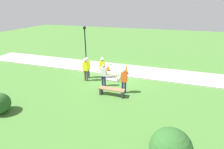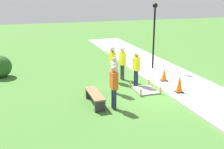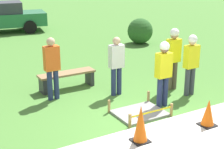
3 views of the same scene
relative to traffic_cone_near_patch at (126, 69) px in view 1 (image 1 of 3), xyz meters
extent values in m
plane|color=#477A33|center=(0.73, 0.56, -0.49)|extent=(60.00, 60.00, 0.00)
cube|color=#BCB7AD|center=(0.73, -0.86, -0.44)|extent=(28.00, 2.85, 0.10)
cube|color=gray|center=(0.85, 1.24, -0.46)|extent=(1.19, 0.94, 0.06)
cube|color=tan|center=(0.25, 0.77, -0.32)|extent=(0.05, 0.05, 0.33)
cube|color=tan|center=(1.44, 0.77, -0.32)|extent=(0.05, 0.05, 0.33)
cube|color=tan|center=(0.25, 1.71, -0.32)|extent=(0.05, 0.05, 0.33)
cube|color=tan|center=(1.44, 1.71, -0.32)|extent=(0.05, 0.05, 0.33)
cube|color=yellow|center=(0.85, 0.77, -0.24)|extent=(1.19, 0.00, 0.04)
cube|color=black|center=(0.00, 0.00, -0.38)|extent=(0.34, 0.34, 0.02)
cone|color=orange|center=(0.00, 0.00, 0.02)|extent=(0.29, 0.29, 0.76)
cube|color=black|center=(1.69, -0.16, -0.38)|extent=(0.34, 0.34, 0.02)
cone|color=orange|center=(1.69, -0.16, -0.07)|extent=(0.29, 0.29, 0.59)
cube|color=#2D2D33|center=(-0.71, 3.80, -0.27)|extent=(0.12, 0.40, 0.43)
cube|color=#2D2D33|center=(0.76, 3.80, -0.27)|extent=(0.12, 0.40, 0.43)
cube|color=olive|center=(0.03, 3.80, -0.02)|extent=(1.68, 0.44, 0.06)
cylinder|color=brown|center=(2.55, 2.21, -0.07)|extent=(0.14, 0.14, 0.84)
cylinder|color=brown|center=(2.73, 2.21, -0.07)|extent=(0.14, 0.14, 0.84)
cube|color=yellow|center=(2.64, 2.21, 0.68)|extent=(0.40, 0.22, 0.66)
sphere|color=#A37A5B|center=(2.64, 2.21, 1.13)|extent=(0.23, 0.23, 0.23)
sphere|color=white|center=(2.64, 2.21, 1.19)|extent=(0.26, 0.26, 0.26)
cylinder|color=navy|center=(1.53, 1.36, -0.09)|extent=(0.14, 0.14, 0.79)
cylinder|color=navy|center=(1.71, 1.36, -0.09)|extent=(0.14, 0.14, 0.79)
cube|color=yellow|center=(1.62, 1.36, 0.62)|extent=(0.40, 0.22, 0.63)
sphere|color=brown|center=(1.62, 1.36, 1.04)|extent=(0.21, 0.21, 0.21)
sphere|color=white|center=(1.62, 1.36, 1.10)|extent=(0.25, 0.25, 0.25)
cylinder|color=#383D47|center=(2.69, 1.63, -0.09)|extent=(0.14, 0.14, 0.79)
cylinder|color=#383D47|center=(2.87, 1.63, -0.09)|extent=(0.14, 0.14, 0.79)
cube|color=yellow|center=(2.78, 1.63, 0.62)|extent=(0.40, 0.22, 0.63)
sphere|color=tan|center=(2.78, 1.63, 1.04)|extent=(0.21, 0.21, 0.21)
sphere|color=white|center=(2.78, 1.63, 1.10)|extent=(0.25, 0.25, 0.25)
cylinder|color=navy|center=(-0.71, 3.22, -0.07)|extent=(0.14, 0.14, 0.83)
cylinder|color=navy|center=(-0.53, 3.22, -0.07)|extent=(0.14, 0.14, 0.83)
cube|color=#E55B1E|center=(-0.62, 3.22, 0.67)|extent=(0.40, 0.22, 0.65)
sphere|color=tan|center=(-0.62, 3.22, 1.11)|extent=(0.22, 0.22, 0.22)
cylinder|color=navy|center=(0.93, 2.66, -0.09)|extent=(0.14, 0.14, 0.80)
cylinder|color=navy|center=(1.11, 2.66, -0.09)|extent=(0.14, 0.14, 0.80)
cube|color=silver|center=(1.02, 2.66, 0.63)|extent=(0.40, 0.22, 0.63)
sphere|color=tan|center=(1.02, 2.66, 1.05)|extent=(0.22, 0.22, 0.22)
cylinder|color=black|center=(4.02, -0.69, 1.32)|extent=(0.10, 0.10, 3.41)
sphere|color=black|center=(4.02, -0.69, 3.12)|extent=(0.28, 0.28, 0.28)
sphere|color=#2D6028|center=(-3.63, 8.16, 0.28)|extent=(1.53, 1.53, 1.53)
camera|label=1|loc=(-3.13, 13.34, 5.09)|focal=28.00mm
camera|label=2|loc=(-10.09, 6.40, 3.87)|focal=45.00mm
camera|label=3|loc=(-3.60, -5.05, 3.08)|focal=55.00mm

